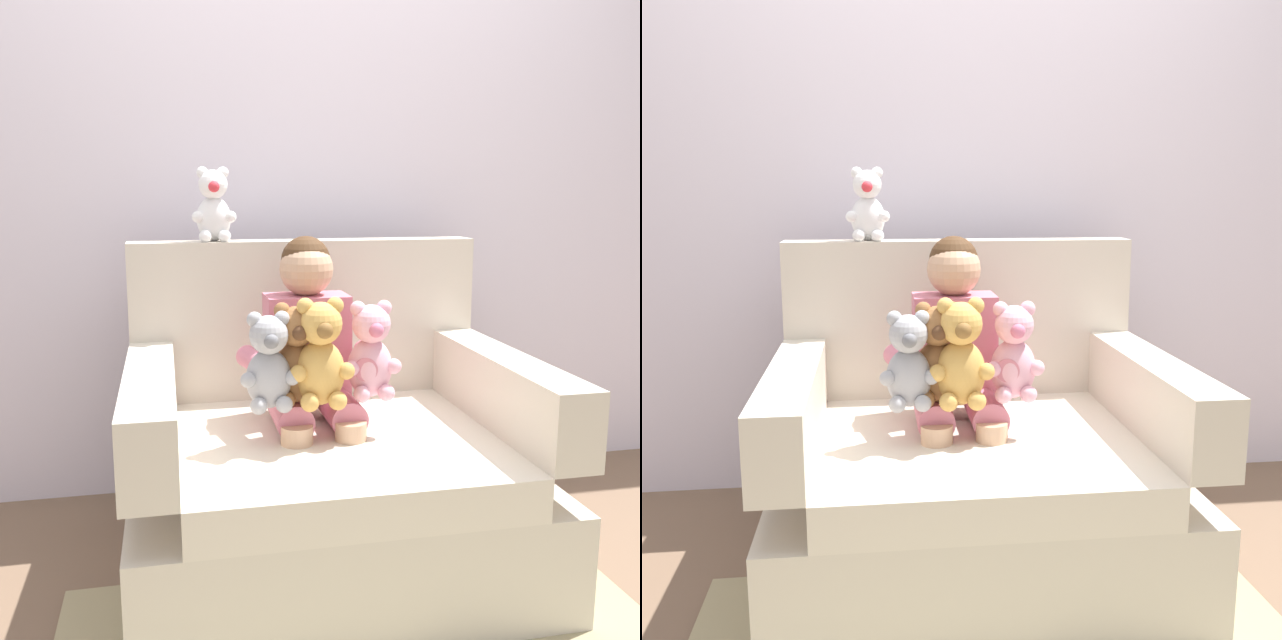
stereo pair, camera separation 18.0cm
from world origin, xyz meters
The scene contains 9 objects.
ground_plane centered at (0.00, 0.00, 0.00)m, with size 8.00×8.00×0.00m, color brown.
back_wall centered at (0.00, 0.77, 1.30)m, with size 6.00×0.10×2.60m, color silver.
armchair centered at (0.00, 0.05, 0.31)m, with size 1.21×1.00×1.00m.
seated_child centered at (-0.05, 0.09, 0.66)m, with size 0.45×0.39×0.82m.
plush_honey centered at (-0.06, -0.10, 0.71)m, with size 0.19×0.15×0.32m.
plush_pink centered at (0.11, -0.05, 0.70)m, with size 0.17×0.14×0.29m.
plush_brown centered at (-0.12, -0.06, 0.70)m, with size 0.18×0.14×0.30m.
plush_grey centered at (-0.20, -0.10, 0.69)m, with size 0.17×0.14×0.28m.
plush_white_on_backrest centered at (-0.31, 0.42, 1.12)m, with size 0.15×0.12×0.25m.
Camera 2 is at (-0.30, -2.08, 1.17)m, focal length 40.34 mm.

